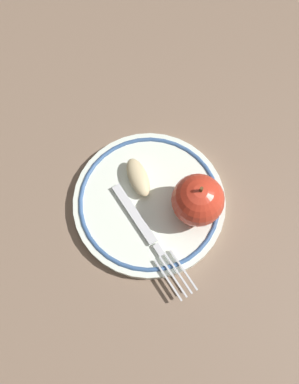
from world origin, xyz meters
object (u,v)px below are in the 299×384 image
Objects in this scene: apple_red_whole at (198,200)px; apple_slice_front at (138,177)px; plate at (149,199)px; fork at (150,236)px.

apple_red_whole reaches higher than apple_slice_front.
plate is 0.08m from apple_red_whole.
plate is 2.73× the size of apple_red_whole.
plate is 1.20× the size of fork.
plate is at bearing -169.89° from apple_slice_front.
apple_slice_front is at bearing 157.85° from fork.
apple_red_whole is 0.44× the size of fork.
plate is at bearing 121.53° from apple_red_whole.
apple_red_whole is 0.09m from apple_slice_front.
apple_slice_front is 0.08m from fork.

